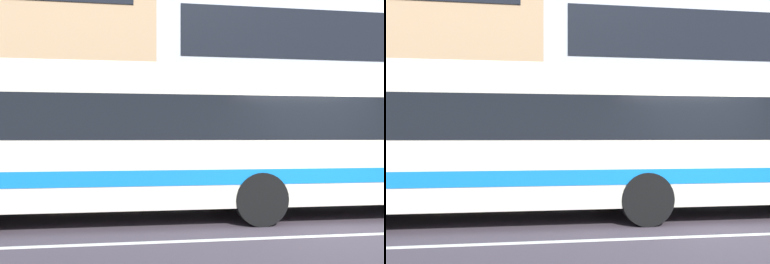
# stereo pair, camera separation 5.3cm
# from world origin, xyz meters

# --- Properties ---
(ground_plane) EXTENTS (160.00, 160.00, 0.00)m
(ground_plane) POSITION_xyz_m (0.00, 0.00, 0.00)
(ground_plane) COLOR #453B45
(lane_centre_line) EXTENTS (60.00, 0.16, 0.01)m
(lane_centre_line) POSITION_xyz_m (0.00, 0.00, 0.00)
(lane_centre_line) COLOR silver
(lane_centre_line) RESTS_ON ground_plane
(hedge_row_far) EXTENTS (20.68, 1.10, 0.79)m
(hedge_row_far) POSITION_xyz_m (-2.82, 5.60, 0.40)
(hedge_row_far) COLOR #1E4520
(hedge_row_far) RESTS_ON ground_plane
(apartment_block_right) EXTENTS (22.76, 9.40, 9.86)m
(apartment_block_right) POSITION_xyz_m (9.18, 14.42, 4.93)
(apartment_block_right) COLOR silver
(apartment_block_right) RESTS_ON ground_plane
(transit_bus) EXTENTS (11.14, 2.62, 3.04)m
(transit_bus) POSITION_xyz_m (-1.66, 2.16, 1.68)
(transit_bus) COLOR beige
(transit_bus) RESTS_ON ground_plane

